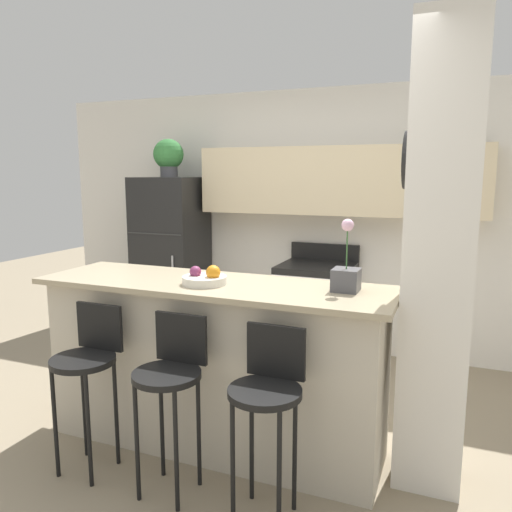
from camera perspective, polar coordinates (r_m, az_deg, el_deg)
The scene contains 12 objects.
ground_plane at distance 3.50m, azimuth -4.75°, elevation -20.53°, with size 14.00×14.00×0.00m, color gray.
wall_back at distance 4.89m, azimuth 7.14°, elevation 5.67°, with size 5.60×0.38×2.55m.
pillar_right at distance 2.85m, azimuth 20.14°, elevation -0.59°, with size 0.38×0.32×2.55m.
counter_bar at distance 3.27m, azimuth -4.88°, elevation -12.21°, with size 2.25×0.68×1.08m.
refrigerator at distance 5.29m, azimuth -9.64°, elevation -0.43°, with size 0.64×0.63×1.71m.
stove_range at distance 4.77m, azimuth 6.87°, elevation -6.30°, with size 0.67×0.63×1.07m.
bar_stool_left at distance 3.13m, azimuth -18.67°, elevation -11.42°, with size 0.37×0.37×0.98m.
bar_stool_mid at distance 2.81m, azimuth -9.72°, elevation -13.44°, with size 0.37×0.37×0.98m.
bar_stool_right at distance 2.58m, azimuth 1.33°, elevation -15.46°, with size 0.37×0.37×0.98m.
potted_plant_on_fridge at distance 5.22m, azimuth -9.97°, elevation 11.18°, with size 0.31×0.31×0.38m.
orchid_vase at distance 2.89m, azimuth 10.27°, elevation -2.06°, with size 0.15×0.15×0.41m.
fruit_bowl at distance 3.05m, azimuth -5.84°, elevation -2.56°, with size 0.27×0.27×0.12m.
Camera 1 is at (1.39, -2.70, 1.75)m, focal length 35.00 mm.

